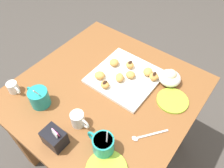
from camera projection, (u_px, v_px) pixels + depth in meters
ground_plane at (108, 150)px, 1.62m from camera, size 8.00×8.00×0.00m
dining_table at (106, 106)px, 1.19m from camera, size 0.85×0.86×0.70m
pastry_plate_square at (125, 77)px, 1.14m from camera, size 0.32×0.32×0.02m
coffee_mug_teal_left at (103, 144)px, 0.85m from camera, size 0.12×0.09×0.13m
coffee_mug_teal_right at (39, 97)px, 1.00m from camera, size 0.13×0.09×0.13m
cream_pitcher_white at (78, 119)px, 0.93m from camera, size 0.10×0.06×0.07m
sugar_caddy at (55, 138)px, 0.87m from camera, size 0.09×0.07×0.11m
ice_cream_bowl at (170, 77)px, 1.10m from camera, size 0.11×0.11×0.08m
chocolate_sauce_pitcher at (13, 87)px, 1.06m from camera, size 0.09×0.05×0.06m
saucer_lime_right at (172, 101)px, 1.04m from camera, size 0.15×0.15×0.01m
loose_spoon_near_saucer at (146, 136)px, 0.92m from camera, size 0.11×0.13×0.01m
beignet_0 at (120, 77)px, 1.10m from camera, size 0.07×0.07×0.03m
beignet_1 at (114, 63)px, 1.17m from camera, size 0.06×0.06×0.03m
beignet_2 at (131, 75)px, 1.11m from camera, size 0.06×0.06×0.03m
beignet_3 at (105, 85)px, 1.07m from camera, size 0.06×0.05×0.03m
chocolate_drizzle_3 at (105, 82)px, 1.06m from camera, size 0.02×0.03×0.00m
beignet_4 at (130, 65)px, 1.16m from camera, size 0.06×0.06×0.04m
chocolate_drizzle_4 at (130, 62)px, 1.14m from camera, size 0.02×0.03×0.00m
beignet_5 at (100, 75)px, 1.11m from camera, size 0.07×0.07×0.03m
beignet_6 at (154, 77)px, 1.10m from camera, size 0.06×0.06×0.04m
chocolate_drizzle_6 at (155, 74)px, 1.08m from camera, size 0.02×0.03×0.00m
beignet_7 at (148, 72)px, 1.13m from camera, size 0.06×0.07×0.03m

